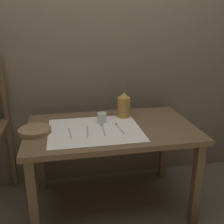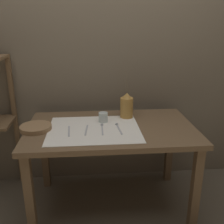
{
  "view_description": "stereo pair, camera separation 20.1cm",
  "coord_description": "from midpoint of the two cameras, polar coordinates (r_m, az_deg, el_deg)",
  "views": [
    {
      "loc": [
        -0.35,
        -1.87,
        1.5
      ],
      "look_at": [
        0.01,
        0.0,
        0.84
      ],
      "focal_mm": 42.0,
      "sensor_mm": 36.0,
      "label": 1
    },
    {
      "loc": [
        -0.15,
        -1.89,
        1.5
      ],
      "look_at": [
        0.01,
        0.0,
        0.84
      ],
      "focal_mm": 42.0,
      "sensor_mm": 36.0,
      "label": 2
    }
  ],
  "objects": [
    {
      "name": "ground_plane",
      "position": [
        2.42,
        2.3,
        -19.36
      ],
      "size": [
        12.0,
        12.0,
        0.0
      ],
      "primitive_type": "plane",
      "color": "brown"
    },
    {
      "name": "stone_wall_back",
      "position": [
        2.41,
        1.19,
        11.87
      ],
      "size": [
        7.0,
        0.06,
        2.4
      ],
      "color": "#6B5E4C",
      "rests_on": "ground_plane"
    },
    {
      "name": "wooden_table",
      "position": [
        2.08,
        2.53,
        -5.54
      ],
      "size": [
        1.3,
        0.78,
        0.72
      ],
      "color": "brown",
      "rests_on": "ground_plane"
    },
    {
      "name": "linen_cloth",
      "position": [
        1.99,
        -1.06,
        -3.8
      ],
      "size": [
        0.69,
        0.56,
        0.0
      ],
      "color": "white",
      "rests_on": "wooden_table"
    },
    {
      "name": "pitcher_with_flowers",
      "position": [
        2.22,
        5.8,
        1.24
      ],
      "size": [
        0.11,
        0.11,
        0.39
      ],
      "color": "#B7843D",
      "rests_on": "wooden_table"
    },
    {
      "name": "wooden_bowl",
      "position": [
        2.04,
        -13.59,
        -3.38
      ],
      "size": [
        0.24,
        0.24,
        0.04
      ],
      "color": "#8E6B47",
      "rests_on": "wooden_table"
    },
    {
      "name": "glass_tumbler_near",
      "position": [
        2.12,
        0.77,
        -1.2
      ],
      "size": [
        0.07,
        0.07,
        0.08
      ],
      "color": "silver",
      "rests_on": "wooden_table"
    },
    {
      "name": "fork_outer",
      "position": [
        1.96,
        -6.49,
        -4.21
      ],
      "size": [
        0.02,
        0.19,
        0.0
      ],
      "color": "#A8A8AD",
      "rests_on": "wooden_table"
    },
    {
      "name": "fork_inner",
      "position": [
        1.97,
        -2.71,
        -3.98
      ],
      "size": [
        0.03,
        0.19,
        0.0
      ],
      "color": "#A8A8AD",
      "rests_on": "wooden_table"
    },
    {
      "name": "spoon_outer",
      "position": [
        2.02,
        0.66,
        -3.29
      ],
      "size": [
        0.02,
        0.2,
        0.02
      ],
      "color": "#A8A8AD",
      "rests_on": "wooden_table"
    },
    {
      "name": "spoon_inner",
      "position": [
        2.04,
        4.07,
        -3.17
      ],
      "size": [
        0.04,
        0.2,
        0.02
      ],
      "color": "#A8A8AD",
      "rests_on": "wooden_table"
    }
  ]
}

